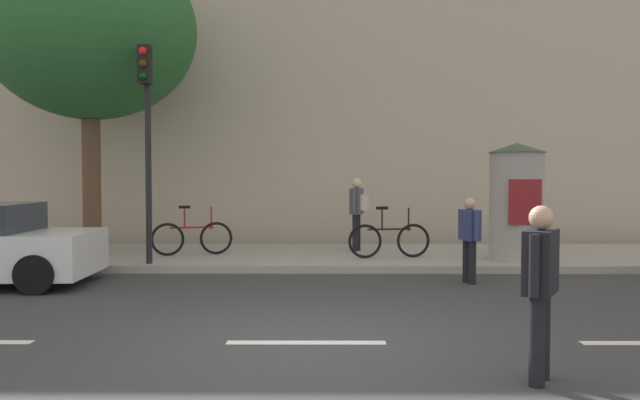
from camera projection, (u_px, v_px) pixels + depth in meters
ground_plane at (306, 343)px, 7.06m from camera, size 80.00×80.00×0.00m
sidewalk_curb at (315, 257)px, 14.05m from camera, size 36.00×4.00×0.15m
lane_markings at (306, 342)px, 7.06m from camera, size 25.80×0.16×0.01m
building_backdrop at (317, 62)px, 18.85m from camera, size 36.00×5.00×10.65m
traffic_light at (146, 118)px, 12.20m from camera, size 0.24×0.45×4.27m
poster_column at (516, 201)px, 12.92m from camera, size 1.20×1.20×2.42m
street_tree at (90, 30)px, 13.85m from camera, size 4.69×4.69×6.98m
pedestrian_with_backpack at (470, 234)px, 10.98m from camera, size 0.33×0.59×1.50m
pedestrian_with_bag at (541, 278)px, 5.66m from camera, size 0.46×0.60×1.62m
pedestrian_in_dark_shirt at (357, 207)px, 14.52m from camera, size 0.47×0.61×1.69m
bicycle_leaning at (389, 240)px, 13.27m from camera, size 1.76×0.32×1.09m
bicycle_upright at (192, 237)px, 13.73m from camera, size 1.72×0.54×1.09m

